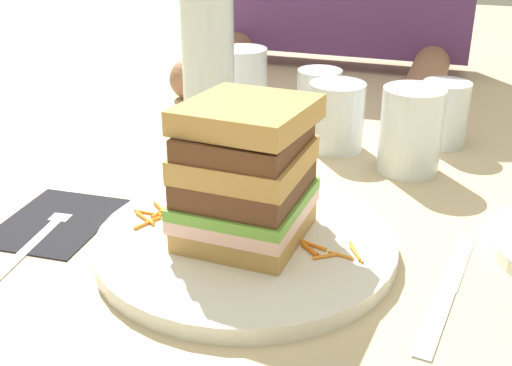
# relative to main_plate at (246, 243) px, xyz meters

# --- Properties ---
(ground_plane) EXTENTS (3.00, 3.00, 0.00)m
(ground_plane) POSITION_rel_main_plate_xyz_m (-0.01, -0.01, -0.01)
(ground_plane) COLOR #C6B289
(main_plate) EXTENTS (0.28, 0.28, 0.02)m
(main_plate) POSITION_rel_main_plate_xyz_m (0.00, 0.00, 0.00)
(main_plate) COLOR white
(main_plate) RESTS_ON ground_plane
(sandwich) EXTENTS (0.12, 0.13, 0.13)m
(sandwich) POSITION_rel_main_plate_xyz_m (0.00, 0.00, 0.07)
(sandwich) COLOR tan
(sandwich) RESTS_ON main_plate
(carrot_shred_0) EXTENTS (0.03, 0.00, 0.00)m
(carrot_shred_0) POSITION_rel_main_plate_xyz_m (-0.11, 0.01, 0.01)
(carrot_shred_0) COLOR orange
(carrot_shred_0) RESTS_ON main_plate
(carrot_shred_1) EXTENTS (0.02, 0.03, 0.00)m
(carrot_shred_1) POSITION_rel_main_plate_xyz_m (-0.10, -0.01, 0.01)
(carrot_shred_1) COLOR orange
(carrot_shred_1) RESTS_ON main_plate
(carrot_shred_2) EXTENTS (0.02, 0.00, 0.00)m
(carrot_shred_2) POSITION_rel_main_plate_xyz_m (-0.07, -0.01, 0.01)
(carrot_shred_2) COLOR orange
(carrot_shred_2) RESTS_ON main_plate
(carrot_shred_3) EXTENTS (0.03, 0.01, 0.00)m
(carrot_shred_3) POSITION_rel_main_plate_xyz_m (-0.09, 0.01, 0.01)
(carrot_shred_3) COLOR orange
(carrot_shred_3) RESTS_ON main_plate
(carrot_shred_4) EXTENTS (0.01, 0.03, 0.00)m
(carrot_shred_4) POSITION_rel_main_plate_xyz_m (-0.09, 0.01, 0.01)
(carrot_shred_4) COLOR orange
(carrot_shred_4) RESTS_ON main_plate
(carrot_shred_5) EXTENTS (0.03, 0.02, 0.00)m
(carrot_shred_5) POSITION_rel_main_plate_xyz_m (-0.10, -0.00, 0.01)
(carrot_shred_5) COLOR orange
(carrot_shred_5) RESTS_ON main_plate
(carrot_shred_6) EXTENTS (0.02, 0.02, 0.00)m
(carrot_shred_6) POSITION_rel_main_plate_xyz_m (-0.08, 0.02, 0.01)
(carrot_shred_6) COLOR orange
(carrot_shred_6) RESTS_ON main_plate
(carrot_shred_7) EXTENTS (0.01, 0.03, 0.00)m
(carrot_shred_7) POSITION_rel_main_plate_xyz_m (-0.07, 0.02, 0.01)
(carrot_shred_7) COLOR orange
(carrot_shred_7) RESTS_ON main_plate
(carrot_shred_8) EXTENTS (0.02, 0.02, 0.00)m
(carrot_shred_8) POSITION_rel_main_plate_xyz_m (-0.06, -0.01, 0.01)
(carrot_shred_8) COLOR orange
(carrot_shred_8) RESTS_ON main_plate
(carrot_shred_9) EXTENTS (0.02, 0.02, 0.00)m
(carrot_shred_9) POSITION_rel_main_plate_xyz_m (-0.10, 0.02, 0.01)
(carrot_shred_9) COLOR orange
(carrot_shred_9) RESTS_ON main_plate
(carrot_shred_10) EXTENTS (0.02, 0.02, 0.00)m
(carrot_shred_10) POSITION_rel_main_plate_xyz_m (0.06, -0.01, 0.01)
(carrot_shred_10) COLOR orange
(carrot_shred_10) RESTS_ON main_plate
(carrot_shred_11) EXTENTS (0.03, 0.01, 0.00)m
(carrot_shred_11) POSITION_rel_main_plate_xyz_m (0.06, 0.00, 0.01)
(carrot_shred_11) COLOR orange
(carrot_shred_11) RESTS_ON main_plate
(carrot_shred_12) EXTENTS (0.02, 0.03, 0.00)m
(carrot_shred_12) POSITION_rel_main_plate_xyz_m (0.10, 0.00, 0.01)
(carrot_shred_12) COLOR orange
(carrot_shred_12) RESTS_ON main_plate
(carrot_shred_13) EXTENTS (0.02, 0.01, 0.00)m
(carrot_shred_13) POSITION_rel_main_plate_xyz_m (0.09, -0.01, 0.01)
(carrot_shred_13) COLOR orange
(carrot_shred_13) RESTS_ON main_plate
(carrot_shred_14) EXTENTS (0.02, 0.02, 0.00)m
(carrot_shred_14) POSITION_rel_main_plate_xyz_m (0.10, -0.00, 0.01)
(carrot_shred_14) COLOR orange
(carrot_shred_14) RESTS_ON main_plate
(carrot_shred_15) EXTENTS (0.02, 0.02, 0.00)m
(carrot_shred_15) POSITION_rel_main_plate_xyz_m (0.08, -0.01, 0.01)
(carrot_shred_15) COLOR orange
(carrot_shred_15) RESTS_ON main_plate
(napkin_dark) EXTENTS (0.11, 0.13, 0.00)m
(napkin_dark) POSITION_rel_main_plate_xyz_m (-0.20, -0.01, -0.01)
(napkin_dark) COLOR black
(napkin_dark) RESTS_ON ground_plane
(fork) EXTENTS (0.03, 0.17, 0.00)m
(fork) POSITION_rel_main_plate_xyz_m (-0.20, -0.03, -0.00)
(fork) COLOR silver
(fork) RESTS_ON napkin_dark
(knife) EXTENTS (0.04, 0.20, 0.00)m
(knife) POSITION_rel_main_plate_xyz_m (0.18, -0.01, -0.01)
(knife) COLOR silver
(knife) RESTS_ON ground_plane
(juice_glass) EXTENTS (0.07, 0.07, 0.10)m
(juice_glass) POSITION_rel_main_plate_xyz_m (0.12, 0.24, 0.04)
(juice_glass) COLOR white
(juice_glass) RESTS_ON ground_plane
(water_bottle) EXTENTS (0.07, 0.07, 0.24)m
(water_bottle) POSITION_rel_main_plate_xyz_m (-0.15, 0.28, 0.10)
(water_bottle) COLOR silver
(water_bottle) RESTS_ON ground_plane
(empty_tumbler_0) EXTENTS (0.06, 0.06, 0.07)m
(empty_tumbler_0) POSITION_rel_main_plate_xyz_m (-0.02, 0.38, 0.03)
(empty_tumbler_0) COLOR silver
(empty_tumbler_0) RESTS_ON ground_plane
(empty_tumbler_1) EXTENTS (0.07, 0.07, 0.09)m
(empty_tumbler_1) POSITION_rel_main_plate_xyz_m (0.02, 0.28, 0.04)
(empty_tumbler_1) COLOR silver
(empty_tumbler_1) RESTS_ON ground_plane
(empty_tumbler_2) EXTENTS (0.06, 0.06, 0.08)m
(empty_tumbler_2) POSITION_rel_main_plate_xyz_m (0.15, 0.34, 0.03)
(empty_tumbler_2) COLOR silver
(empty_tumbler_2) RESTS_ON ground_plane
(empty_tumbler_3) EXTENTS (0.07, 0.07, 0.09)m
(empty_tumbler_3) POSITION_rel_main_plate_xyz_m (-0.14, 0.40, 0.04)
(empty_tumbler_3) COLOR silver
(empty_tumbler_3) RESTS_ON ground_plane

